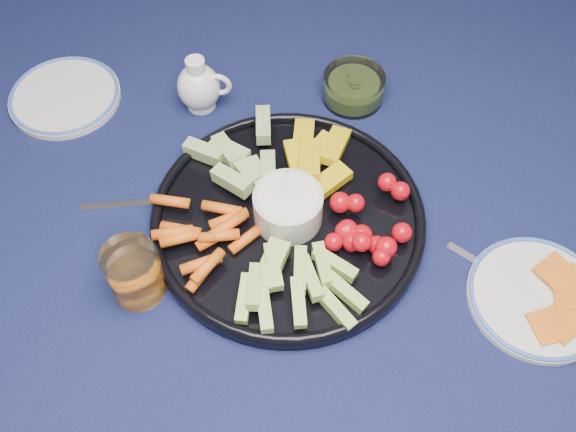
{
  "coord_description": "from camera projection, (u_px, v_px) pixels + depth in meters",
  "views": [
    {
      "loc": [
        0.04,
        -0.61,
        1.54
      ],
      "look_at": [
        0.08,
        -0.09,
        0.77
      ],
      "focal_mm": 40.0,
      "sensor_mm": 36.0,
      "label": 1
    }
  ],
  "objects": [
    {
      "name": "side_plate_extra",
      "position": [
        65.0,
        96.0,
        1.09
      ],
      "size": [
        0.19,
        0.19,
        0.02
      ],
      "color": "silver",
      "rests_on": "dining_table"
    },
    {
      "name": "pickle_bowl",
      "position": [
        353.0,
        88.0,
        1.08
      ],
      "size": [
        0.1,
        0.1,
        0.05
      ],
      "color": "silver",
      "rests_on": "dining_table"
    },
    {
      "name": "juice_tumbler",
      "position": [
        135.0,
        275.0,
        0.86
      ],
      "size": [
        0.08,
        0.08,
        0.09
      ],
      "color": "silver",
      "rests_on": "dining_table"
    },
    {
      "name": "creamer_pitcher",
      "position": [
        199.0,
        86.0,
        1.05
      ],
      "size": [
        0.09,
        0.07,
        0.1
      ],
      "color": "white",
      "rests_on": "dining_table"
    },
    {
      "name": "fork_left",
      "position": [
        147.0,
        203.0,
        0.97
      ],
      "size": [
        0.17,
        0.02,
        0.0
      ],
      "color": "silver",
      "rests_on": "dining_table"
    },
    {
      "name": "fork_right",
      "position": [
        518.0,
        287.0,
        0.89
      ],
      "size": [
        0.15,
        0.14,
        0.0
      ],
      "color": "silver",
      "rests_on": "dining_table"
    },
    {
      "name": "cheese_plate",
      "position": [
        538.0,
        296.0,
        0.87
      ],
      "size": [
        0.19,
        0.19,
        0.02
      ],
      "color": "silver",
      "rests_on": "dining_table"
    },
    {
      "name": "dining_table",
      "position": [
        237.0,
        212.0,
        1.07
      ],
      "size": [
        1.67,
        1.07,
        0.75
      ],
      "color": "#4B2919",
      "rests_on": "ground"
    },
    {
      "name": "crudite_platter",
      "position": [
        286.0,
        215.0,
        0.93
      ],
      "size": [
        0.4,
        0.4,
        0.13
      ],
      "color": "black",
      "rests_on": "dining_table"
    }
  ]
}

